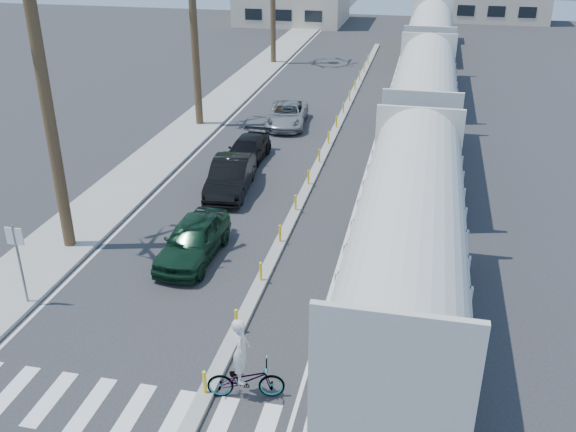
{
  "coord_description": "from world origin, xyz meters",
  "views": [
    {
      "loc": [
        5.13,
        -13.84,
        12.03
      ],
      "look_at": [
        0.64,
        6.55,
        2.0
      ],
      "focal_mm": 40.0,
      "sensor_mm": 36.0,
      "label": 1
    }
  ],
  "objects_px": {
    "street_sign": "(18,253)",
    "car_lead": "(193,240)",
    "car_second": "(231,176)",
    "cyclist": "(245,373)"
  },
  "relations": [
    {
      "from": "car_second",
      "to": "cyclist",
      "type": "bearing_deg",
      "value": -77.14
    },
    {
      "from": "car_second",
      "to": "cyclist",
      "type": "xyz_separation_m",
      "value": [
        4.49,
        -13.36,
        -0.01
      ]
    },
    {
      "from": "street_sign",
      "to": "car_lead",
      "type": "distance_m",
      "value": 6.19
    },
    {
      "from": "car_second",
      "to": "car_lead",
      "type": "bearing_deg",
      "value": -91.39
    },
    {
      "from": "car_lead",
      "to": "car_second",
      "type": "xyz_separation_m",
      "value": [
        -0.48,
        6.39,
        0.01
      ]
    },
    {
      "from": "cyclist",
      "to": "car_lead",
      "type": "bearing_deg",
      "value": 17.29
    },
    {
      "from": "car_second",
      "to": "street_sign",
      "type": "bearing_deg",
      "value": -115.68
    },
    {
      "from": "car_lead",
      "to": "car_second",
      "type": "relative_size",
      "value": 0.93
    },
    {
      "from": "car_lead",
      "to": "cyclist",
      "type": "distance_m",
      "value": 8.04
    },
    {
      "from": "street_sign",
      "to": "car_second",
      "type": "distance_m",
      "value": 11.38
    }
  ]
}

